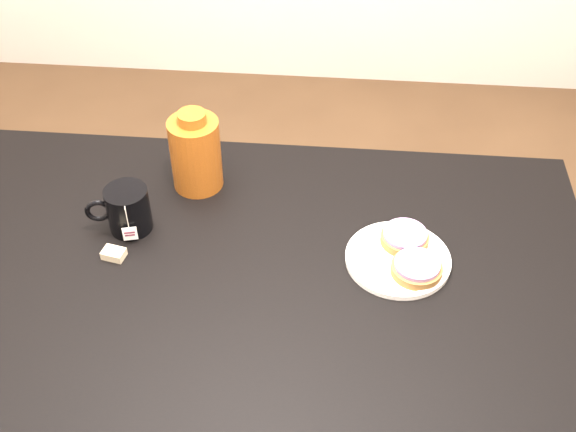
{
  "coord_description": "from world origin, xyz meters",
  "views": [
    {
      "loc": [
        0.16,
        -0.97,
        1.81
      ],
      "look_at": [
        0.07,
        0.13,
        0.81
      ],
      "focal_mm": 45.0,
      "sensor_mm": 36.0,
      "label": 1
    }
  ],
  "objects": [
    {
      "name": "bagel_back",
      "position": [
        0.31,
        0.12,
        0.77
      ],
      "size": [
        0.12,
        0.12,
        0.03
      ],
      "color": "brown",
      "rests_on": "plate"
    },
    {
      "name": "mug",
      "position": [
        -0.27,
        0.13,
        0.8
      ],
      "size": [
        0.14,
        0.11,
        0.1
      ],
      "rotation": [
        0.0,
        0.0,
        0.25
      ],
      "color": "black",
      "rests_on": "table"
    },
    {
      "name": "bagel_front",
      "position": [
        0.33,
        0.04,
        0.77
      ],
      "size": [
        0.13,
        0.13,
        0.03
      ],
      "color": "brown",
      "rests_on": "plate"
    },
    {
      "name": "teabag_pouch",
      "position": [
        -0.28,
        0.04,
        0.76
      ],
      "size": [
        0.05,
        0.04,
        0.02
      ],
      "primitive_type": "cube",
      "rotation": [
        0.0,
        0.0,
        -0.21
      ],
      "color": "#C6B793",
      "rests_on": "table"
    },
    {
      "name": "bagel_package",
      "position": [
        -0.15,
        0.28,
        0.84
      ],
      "size": [
        0.12,
        0.12,
        0.19
      ],
      "rotation": [
        0.0,
        0.0,
        -0.08
      ],
      "color": "#6B2F0E",
      "rests_on": "table"
    },
    {
      "name": "table",
      "position": [
        0.0,
        0.0,
        0.67
      ],
      "size": [
        1.4,
        0.9,
        0.75
      ],
      "color": "black",
      "rests_on": "ground_plane"
    },
    {
      "name": "plate",
      "position": [
        0.3,
        0.08,
        0.76
      ],
      "size": [
        0.21,
        0.21,
        0.02
      ],
      "color": "white",
      "rests_on": "table"
    }
  ]
}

